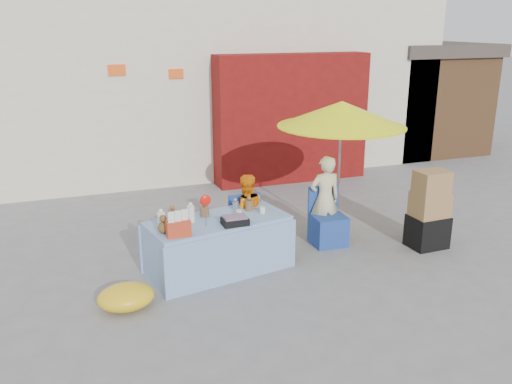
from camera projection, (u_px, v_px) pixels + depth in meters
name	position (u px, v px, depth m)	size (l,w,h in m)	color
ground	(263.00, 279.00, 7.02)	(80.00, 80.00, 0.00)	slate
backdrop	(174.00, 26.00, 13.01)	(14.00, 8.00, 7.80)	silver
market_table	(218.00, 244.00, 7.19)	(2.02, 1.23, 1.14)	#8AA5DD
chair_left	(249.00, 238.00, 7.69)	(0.50, 0.49, 0.85)	#1F3F92
chair_right	(328.00, 227.00, 8.10)	(0.50, 0.49, 0.85)	#1F3F92
vendor_orange	(246.00, 214.00, 7.71)	(0.57, 0.44, 1.16)	orange
vendor_beige	(325.00, 199.00, 8.09)	(0.48, 0.32, 1.32)	beige
umbrella	(342.00, 115.00, 7.96)	(1.90, 1.90, 2.09)	gray
box_stack	(429.00, 212.00, 7.90)	(0.54, 0.45, 1.17)	black
tarp_bundle	(126.00, 297.00, 6.27)	(0.66, 0.53, 0.30)	yellow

